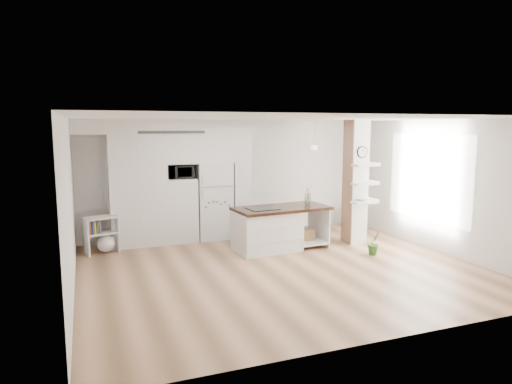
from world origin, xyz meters
The scene contains 14 objects.
floor centered at (0.00, 0.00, 0.00)m, with size 7.00×6.00×0.01m, color tan.
room centered at (0.00, 0.00, 1.86)m, with size 7.04×6.04×2.72m.
cabinet_wall centered at (-1.45, 2.67, 1.51)m, with size 4.00×0.71×2.70m.
refrigerator centered at (-0.53, 2.68, 0.88)m, with size 0.78×0.69×1.75m.
column centered at (2.38, 1.13, 1.35)m, with size 0.69×0.90×2.70m.
window centered at (3.48, 0.30, 1.50)m, with size 2.40×2.40×0.00m, color white.
pendant_light centered at (1.70, 0.15, 2.12)m, with size 0.12×0.12×0.10m, color white.
kitchen_island centered at (0.33, 1.26, 0.47)m, with size 2.06×1.10×1.46m.
bookshelf centered at (-2.97, 2.28, 0.33)m, with size 0.71×0.53×0.75m.
floor_plant_a centered at (2.11, 0.19, 0.25)m, with size 0.27×0.22×0.49m, color #428334.
floor_plant_b centered at (3.00, 2.50, 0.26)m, with size 0.29×0.29×0.53m, color #428334.
microwave centered at (-1.27, 2.62, 1.57)m, with size 0.54×0.37×0.30m, color #2D2D2D.
shelf_plant centered at (2.63, 1.30, 1.52)m, with size 0.27×0.23×0.30m, color #428334.
decor_bowl centered at (2.30, 0.90, 1.00)m, with size 0.22×0.22×0.05m, color white.
Camera 1 is at (-3.26, -7.30, 2.56)m, focal length 32.00 mm.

